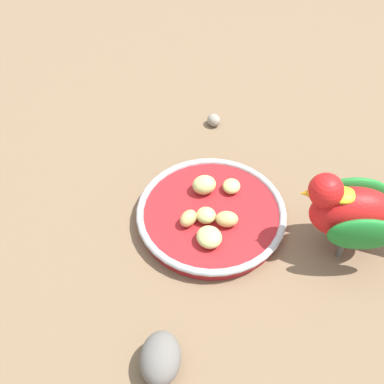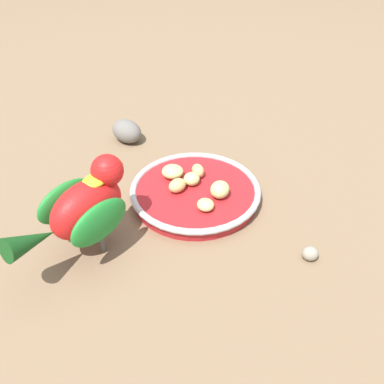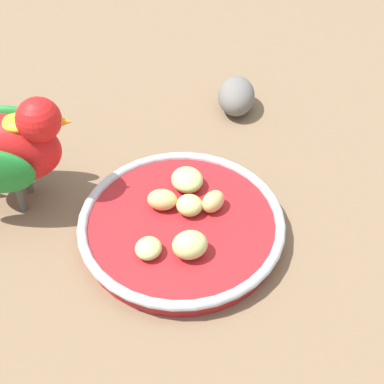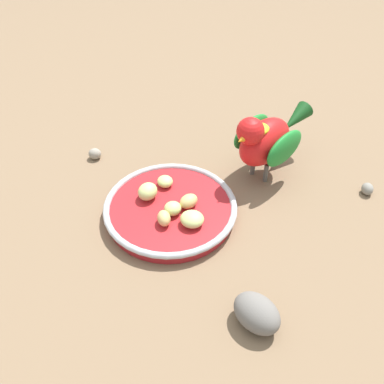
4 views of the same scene
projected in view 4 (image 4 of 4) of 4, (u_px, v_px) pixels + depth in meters
The scene contains 12 objects.
ground_plane at pixel (182, 203), 0.75m from camera, with size 4.00×4.00×0.00m, color #7A6047.
feeding_bowl at pixel (170, 209), 0.72m from camera, with size 0.22×0.22×0.02m.
apple_piece_0 at pixel (192, 219), 0.68m from camera, with size 0.04×0.03×0.02m, color #C6D17A.
apple_piece_1 at pixel (148, 191), 0.72m from camera, with size 0.04×0.03×0.03m, color #C6D17A.
apple_piece_2 at pixel (191, 200), 0.71m from camera, with size 0.03×0.02×0.02m, color tan.
apple_piece_3 at pixel (164, 218), 0.68m from camera, with size 0.03×0.02×0.02m, color tan.
apple_piece_4 at pixel (173, 208), 0.70m from camera, with size 0.03×0.03×0.02m, color #C6D17A.
apple_piece_5 at pixel (165, 181), 0.75m from camera, with size 0.03×0.03×0.02m, color #C6D17A.
parrot at pixel (266, 139), 0.75m from camera, with size 0.12×0.19×0.14m.
rock_large at pixel (257, 313), 0.57m from camera, with size 0.07×0.05×0.04m, color slate.
pebble_0 at pixel (95, 154), 0.84m from camera, with size 0.02×0.02×0.02m, color gray.
pebble_1 at pixel (367, 189), 0.76m from camera, with size 0.02×0.02×0.02m, color gray.
Camera 4 is at (-0.51, 0.19, 0.52)m, focal length 41.80 mm.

